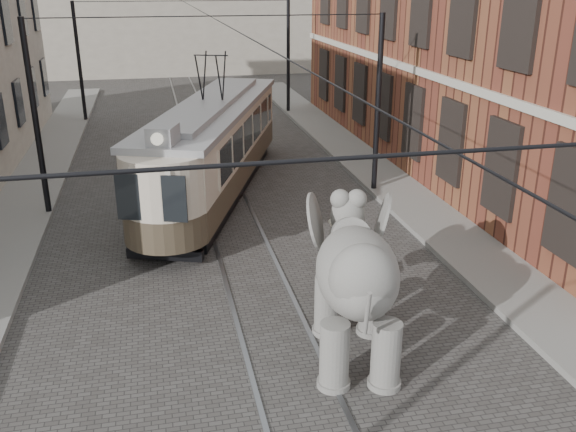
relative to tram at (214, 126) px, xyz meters
name	(u,v)px	position (x,y,z in m)	size (l,w,h in m)	color
ground	(256,283)	(0.18, -7.16, -2.36)	(120.00, 120.00, 0.00)	#43403E
tram_rails	(256,282)	(0.18, -7.16, -2.35)	(1.54, 80.00, 0.02)	slate
sidewalk_right	(479,258)	(6.18, -7.16, -2.29)	(2.00, 60.00, 0.15)	slate
brick_building	(500,7)	(11.18, 1.84, 3.64)	(8.00, 26.00, 12.00)	#5E2B1F
catenary	(220,120)	(-0.02, -2.16, 0.64)	(11.00, 30.20, 6.00)	black
tram	(214,126)	(0.00, 0.00, 0.00)	(2.46, 11.90, 4.72)	beige
elephant	(356,292)	(1.53, -10.75, -0.91)	(2.61, 4.74, 2.90)	#66635F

